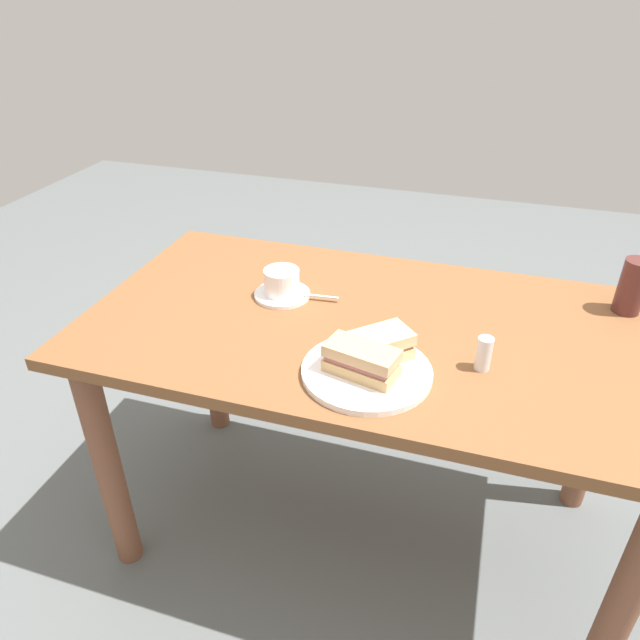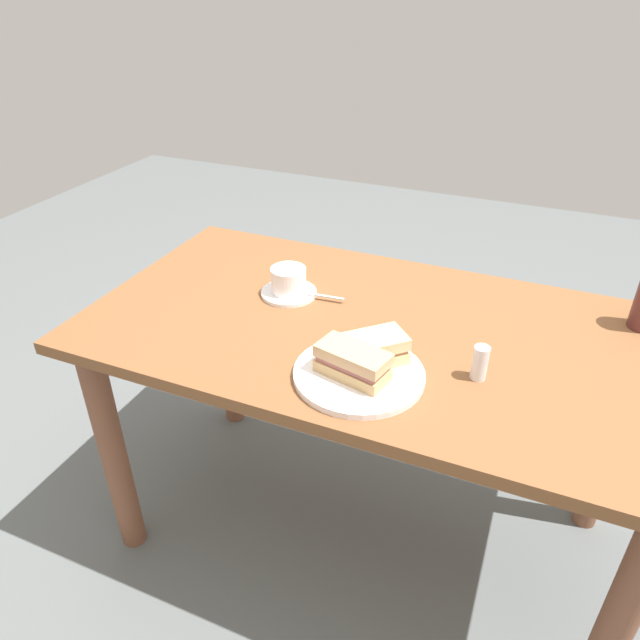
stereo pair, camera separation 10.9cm
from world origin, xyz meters
name	(u,v)px [view 1 (the left image)]	position (x,y,z in m)	size (l,w,h in m)	color
ground_plane	(361,525)	(0.00, 0.00, 0.00)	(6.00, 6.00, 0.00)	#595E5E
dining_table	(370,364)	(0.00, 0.00, 0.59)	(1.35, 0.73, 0.71)	brown
sandwich_plate	(367,372)	(-0.03, 0.20, 0.72)	(0.27, 0.27, 0.01)	white
sandwich_front	(361,360)	(-0.02, 0.22, 0.76)	(0.16, 0.10, 0.06)	tan
sandwich_back	(381,345)	(-0.05, 0.15, 0.76)	(0.14, 0.14, 0.06)	#D7B07B
coffee_saucer	(282,294)	(0.25, -0.06, 0.72)	(0.14, 0.14, 0.01)	white
coffee_cup	(282,281)	(0.25, -0.06, 0.76)	(0.09, 0.12, 0.06)	white
spoon	(313,295)	(0.17, -0.06, 0.73)	(0.10, 0.02, 0.01)	silver
salt_shaker	(484,354)	(-0.26, 0.11, 0.75)	(0.03, 0.03, 0.07)	silver
drinking_glass	(632,286)	(-0.57, -0.23, 0.78)	(0.06, 0.06, 0.13)	#532725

